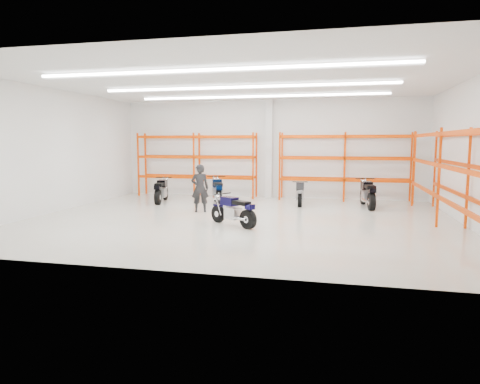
% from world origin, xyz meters
% --- Properties ---
extents(ground, '(14.00, 14.00, 0.00)m').
position_xyz_m(ground, '(0.00, 0.00, 0.00)').
color(ground, beige).
rests_on(ground, ground).
extents(room_shell, '(14.02, 12.02, 4.51)m').
position_xyz_m(room_shell, '(0.00, 0.03, 3.28)').
color(room_shell, white).
rests_on(room_shell, ground).
extents(motorcycle_main, '(1.70, 1.25, 0.97)m').
position_xyz_m(motorcycle_main, '(0.06, -1.20, 0.46)').
color(motorcycle_main, black).
rests_on(motorcycle_main, ground).
extents(motorcycle_back_a, '(0.74, 2.12, 1.05)m').
position_xyz_m(motorcycle_back_a, '(-4.19, 3.09, 0.49)').
color(motorcycle_back_a, black).
rests_on(motorcycle_back_a, ground).
extents(motorcycle_back_b, '(1.06, 2.23, 1.14)m').
position_xyz_m(motorcycle_back_b, '(-1.69, 3.04, 0.54)').
color(motorcycle_back_b, black).
rests_on(motorcycle_back_b, ground).
extents(motorcycle_back_c, '(0.63, 1.97, 1.01)m').
position_xyz_m(motorcycle_back_c, '(1.64, 3.57, 0.48)').
color(motorcycle_back_c, black).
rests_on(motorcycle_back_c, ground).
extents(motorcycle_back_d, '(0.75, 2.28, 1.12)m').
position_xyz_m(motorcycle_back_d, '(4.29, 3.56, 0.52)').
color(motorcycle_back_d, black).
rests_on(motorcycle_back_d, ground).
extents(standing_man, '(0.75, 0.61, 1.76)m').
position_xyz_m(standing_man, '(-1.80, 1.12, 0.88)').
color(standing_man, black).
rests_on(standing_man, ground).
extents(structural_column, '(0.32, 0.32, 4.50)m').
position_xyz_m(structural_column, '(0.00, 5.82, 2.25)').
color(structural_column, white).
rests_on(structural_column, ground).
extents(pallet_racking_back_left, '(5.67, 0.87, 3.00)m').
position_xyz_m(pallet_racking_back_left, '(-3.40, 5.48, 1.79)').
color(pallet_racking_back_left, '#E93700').
rests_on(pallet_racking_back_left, ground).
extents(pallet_racking_back_right, '(5.67, 0.87, 3.00)m').
position_xyz_m(pallet_racking_back_right, '(3.40, 5.48, 1.79)').
color(pallet_racking_back_right, '#E93700').
rests_on(pallet_racking_back_right, ground).
extents(pallet_racking_side, '(0.87, 9.07, 3.00)m').
position_xyz_m(pallet_racking_side, '(6.48, 0.00, 1.81)').
color(pallet_racking_side, '#E93700').
rests_on(pallet_racking_side, ground).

